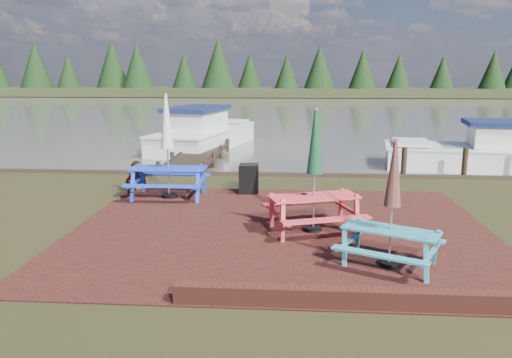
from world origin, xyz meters
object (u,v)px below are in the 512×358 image
at_px(boat_jetty, 203,135).
at_px(person, 136,161).
at_px(picnic_table_teal, 391,223).
at_px(chalkboard, 249,179).
at_px(picnic_table_red, 314,190).
at_px(boat_near, 493,154).
at_px(jetty, 204,151).
at_px(picnic_table_blue, 168,163).

bearing_deg(boat_jetty, person, -78.52).
xyz_separation_m(picnic_table_teal, chalkboard, (-2.91, 5.06, -0.34)).
distance_m(chalkboard, boat_jetty, 10.26).
relative_size(picnic_table_teal, picnic_table_red, 0.86).
relative_size(chalkboard, boat_near, 0.11).
relative_size(boat_jetty, boat_near, 1.05).
bearing_deg(jetty, picnic_table_blue, -87.02).
height_order(picnic_table_teal, boat_jetty, picnic_table_teal).
distance_m(picnic_table_teal, boat_near, 11.87).
height_order(jetty, boat_near, boat_near).
xyz_separation_m(picnic_table_red, picnic_table_blue, (-3.79, 2.68, 0.06)).
distance_m(picnic_table_red, chalkboard, 3.62).
relative_size(picnic_table_blue, chalkboard, 3.23).
height_order(picnic_table_teal, picnic_table_blue, picnic_table_blue).
xyz_separation_m(picnic_table_red, chalkboard, (-1.66, 3.19, -0.47)).
bearing_deg(picnic_table_teal, jetty, 140.99).
relative_size(picnic_table_red, chalkboard, 3.03).
relative_size(picnic_table_blue, person, 1.54).
bearing_deg(picnic_table_red, jetty, 93.37).
height_order(picnic_table_red, boat_jetty, picnic_table_red).
bearing_deg(picnic_table_teal, picnic_table_red, 150.63).
distance_m(picnic_table_blue, boat_near, 12.25).
relative_size(picnic_table_teal, jetty, 0.25).
xyz_separation_m(jetty, boat_near, (11.15, -1.81, 0.28)).
relative_size(picnic_table_teal, boat_near, 0.29).
bearing_deg(chalkboard, picnic_table_red, -68.51).
bearing_deg(chalkboard, picnic_table_blue, -172.71).
relative_size(jetty, boat_near, 1.18).
distance_m(picnic_table_teal, jetty, 13.39).
distance_m(picnic_table_red, jetty, 11.18).
height_order(picnic_table_teal, boat_near, picnic_table_teal).
height_order(picnic_table_blue, boat_near, picnic_table_blue).
distance_m(picnic_table_blue, jetty, 7.71).
xyz_separation_m(picnic_table_blue, jetty, (-0.40, 7.66, -0.86)).
bearing_deg(boat_near, boat_jetty, 77.45).
bearing_deg(picnic_table_blue, person, 150.72).
distance_m(picnic_table_teal, boat_jetty, 16.01).
distance_m(boat_near, person, 12.94).
distance_m(picnic_table_blue, boat_jetty, 10.37).
bearing_deg(picnic_table_red, boat_jetty, 91.00).
distance_m(picnic_table_red, boat_jetty, 13.82).
bearing_deg(picnic_table_blue, boat_near, 28.28).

